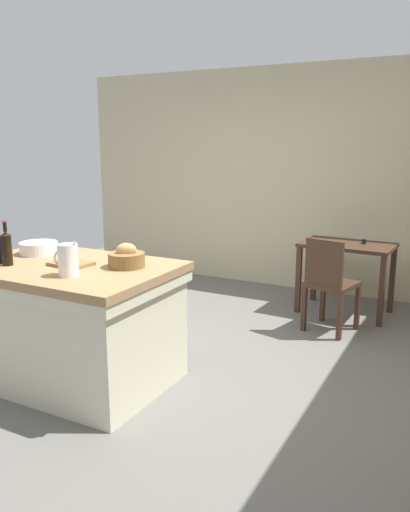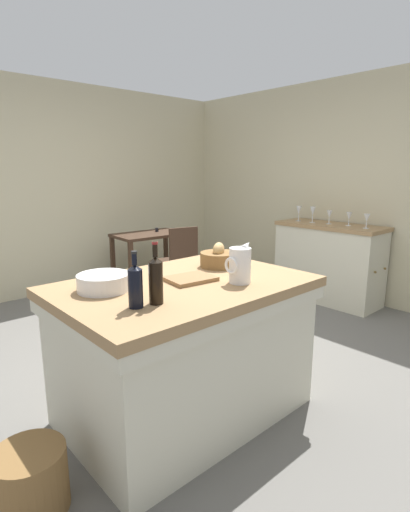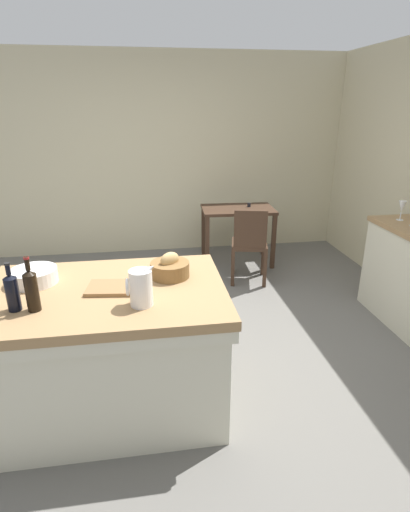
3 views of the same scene
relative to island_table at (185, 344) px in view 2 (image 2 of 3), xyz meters
The scene contains 19 objects.
ground_plane 0.88m from the island_table, 52.96° to the left, with size 6.76×6.76×0.00m, color #66635E.
wall_back 3.33m from the island_table, 82.02° to the left, with size 5.32×0.12×2.60m, color beige.
wall_right 3.21m from the island_table, 11.01° to the left, with size 0.12×5.20×2.60m, color beige.
island_table is the anchor object (origin of this frame).
side_cabinet 2.78m from the island_table, 12.77° to the left, with size 0.52×1.25×0.92m.
writing_desk 2.88m from the island_table, 59.97° to the left, with size 0.93×0.61×0.78m.
wooden_chair 2.33m from the island_table, 52.28° to the left, with size 0.48×0.48×0.89m.
pitcher 0.61m from the island_table, 45.62° to the right, with size 0.17×0.13×0.25m.
wash_bowl 0.65m from the island_table, 159.11° to the left, with size 0.29×0.29×0.09m, color white.
bread_basket 0.64m from the island_table, 18.02° to the left, with size 0.26×0.26×0.17m.
cutting_board 0.42m from the island_table, ahead, with size 0.28×0.22×0.02m, color olive.
wine_bottle_dark 0.67m from the island_table, 149.10° to the right, with size 0.07×0.07×0.32m.
wine_bottle_amber 0.72m from the island_table, 157.31° to the right, with size 0.07×0.07×0.28m.
wine_glass_far_left 2.74m from the island_table, ahead, with size 0.07×0.07×0.16m.
wine_glass_left 2.81m from the island_table, ahead, with size 0.07×0.07×0.15m.
wine_glass_middle 2.82m from the island_table, 13.21° to the left, with size 0.07×0.07×0.16m.
wine_glass_right 2.86m from the island_table, 17.47° to the left, with size 0.07×0.07×0.19m.
wine_glass_far_right 2.92m from the island_table, 21.23° to the left, with size 0.07×0.07×0.18m.
wicker_hamper 1.06m from the island_table, behind, with size 0.33×0.33×0.30m, color brown.
Camera 2 is at (-1.89, -2.37, 1.54)m, focal length 27.65 mm.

